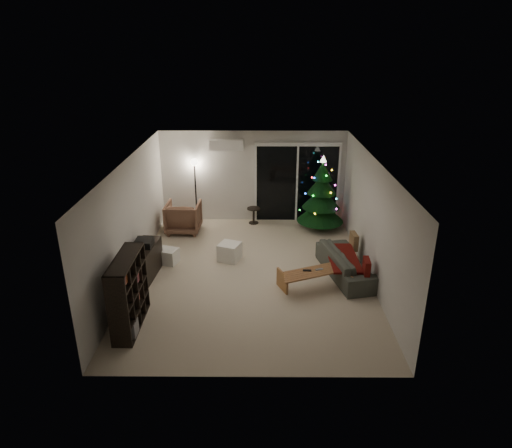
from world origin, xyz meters
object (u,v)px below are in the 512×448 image
at_px(christmas_tree, 321,193).
at_px(bookshelf, 119,293).
at_px(armchair, 183,217).
at_px(media_cabinet, 146,261).
at_px(sofa, 347,263).
at_px(coffee_table, 314,280).

bearing_deg(christmas_tree, bookshelf, -131.95).
xyz_separation_m(armchair, christmas_tree, (3.61, 0.23, 0.59)).
relative_size(bookshelf, christmas_tree, 0.66).
bearing_deg(media_cabinet, sofa, 5.17).
height_order(sofa, christmas_tree, christmas_tree).
bearing_deg(media_cabinet, christmas_tree, 37.95).
bearing_deg(sofa, coffee_table, 116.58).
bearing_deg(christmas_tree, sofa, -84.45).
bearing_deg(media_cabinet, bookshelf, -85.19).
bearing_deg(bookshelf, coffee_table, -0.48).
distance_m(sofa, coffee_table, 0.99).
relative_size(bookshelf, media_cabinet, 1.20).
xyz_separation_m(sofa, coffee_table, (-0.77, -0.62, -0.07)).
height_order(media_cabinet, christmas_tree, christmas_tree).
height_order(bookshelf, sofa, bookshelf).
height_order(media_cabinet, armchair, armchair).
distance_m(bookshelf, sofa, 4.71).
xyz_separation_m(coffee_table, christmas_tree, (0.52, 3.24, 0.79)).
relative_size(armchair, christmas_tree, 0.44).
distance_m(armchair, coffee_table, 4.32).
xyz_separation_m(bookshelf, media_cabinet, (0.00, 1.86, -0.32)).
xyz_separation_m(bookshelf, coffee_table, (3.53, 1.27, -0.45)).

